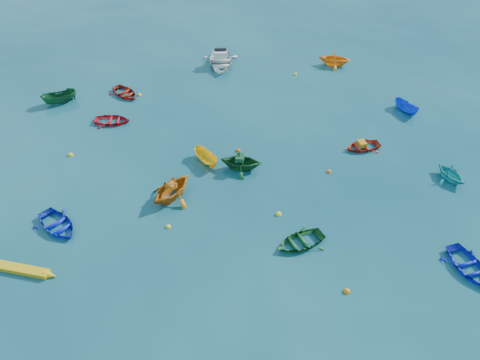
{
  "coord_description": "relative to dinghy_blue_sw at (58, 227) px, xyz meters",
  "views": [
    {
      "loc": [
        -3.4,
        -17.7,
        20.59
      ],
      "look_at": [
        0.0,
        5.0,
        0.4
      ],
      "focal_mm": 35.0,
      "sensor_mm": 36.0,
      "label": 1
    }
  ],
  "objects": [
    {
      "name": "dinghy_red_ne",
      "position": [
        20.66,
        4.8,
        0.0
      ],
      "size": [
        2.83,
        2.18,
        0.54
      ],
      "primitive_type": "imported",
      "rotation": [
        0.0,
        0.0,
        -1.44
      ],
      "color": "red",
      "rests_on": "ground"
    },
    {
      "name": "buoy_or_d",
      "position": [
        17.5,
        2.56,
        0.0
      ],
      "size": [
        0.33,
        0.33,
        0.33
      ],
      "primitive_type": "sphere",
      "color": "#F85E0D",
      "rests_on": "ground"
    },
    {
      "name": "buoy_or_c",
      "position": [
        9.65,
        4.26,
        0.0
      ],
      "size": [
        0.32,
        0.32,
        0.32
      ],
      "primitive_type": "sphere",
      "color": "orange",
      "rests_on": "ground"
    },
    {
      "name": "dinghy_red_nw",
      "position": [
        2.61,
        10.81,
        0.0
      ],
      "size": [
        3.09,
        2.47,
        0.57
      ],
      "primitive_type": "imported",
      "rotation": [
        0.0,
        0.0,
        1.38
      ],
      "color": "red",
      "rests_on": "ground"
    },
    {
      "name": "buoy_ye_d",
      "position": [
        4.62,
        14.57,
        0.0
      ],
      "size": [
        0.35,
        0.35,
        0.35
      ],
      "primitive_type": "sphere",
      "color": "yellow",
      "rests_on": "ground"
    },
    {
      "name": "tarp_orange_a",
      "position": [
        6.9,
        1.69,
        0.99
      ],
      "size": [
        0.73,
        0.73,
        0.29
      ],
      "primitive_type": "cube",
      "rotation": [
        0.0,
        0.0,
        -0.78
      ],
      "color": "orange",
      "rests_on": "dinghy_orange_w"
    },
    {
      "name": "ground",
      "position": [
        11.32,
        -2.81,
        0.0
      ],
      "size": [
        160.0,
        160.0,
        0.0
      ],
      "primitive_type": "plane",
      "color": "#0A3C4F",
      "rests_on": "ground"
    },
    {
      "name": "buoy_ye_c",
      "position": [
        6.5,
        -0.94,
        0.0
      ],
      "size": [
        0.31,
        0.31,
        0.31
      ],
      "primitive_type": "sphere",
      "color": "yellow",
      "rests_on": "ground"
    },
    {
      "name": "sampan_blue_far",
      "position": [
        25.74,
        8.93,
        0.0
      ],
      "size": [
        1.71,
        2.51,
        0.91
      ],
      "primitive_type": "imported",
      "rotation": [
        0.0,
        0.0,
        0.39
      ],
      "color": "blue",
      "rests_on": "ground"
    },
    {
      "name": "dinghy_green_n",
      "position": [
        11.65,
        3.82,
        0.0
      ],
      "size": [
        3.4,
        3.14,
        1.48
      ],
      "primitive_type": "imported",
      "rotation": [
        0.0,
        0.0,
        1.28
      ],
      "color": "#114B22",
      "rests_on": "ground"
    },
    {
      "name": "dinghy_blue_sw",
      "position": [
        0.0,
        0.0,
        0.0
      ],
      "size": [
        3.69,
        3.84,
        0.65
      ],
      "primitive_type": "imported",
      "rotation": [
        0.0,
        0.0,
        0.66
      ],
      "color": "#1021CA",
      "rests_on": "ground"
    },
    {
      "name": "dinghy_blue_se",
      "position": [
        22.66,
        -6.52,
        0.0
      ],
      "size": [
        2.67,
        3.41,
        0.64
      ],
      "primitive_type": "imported",
      "rotation": [
        0.0,
        0.0,
        0.15
      ],
      "color": "#0F1BC1",
      "rests_on": "ground"
    },
    {
      "name": "buoy_or_b",
      "position": [
        15.61,
        -6.97,
        0.0
      ],
      "size": [
        0.37,
        0.37,
        0.37
      ],
      "primitive_type": "sphere",
      "color": "orange",
      "rests_on": "ground"
    },
    {
      "name": "buoy_ye_b",
      "position": [
        -0.12,
        7.05,
        0.0
      ],
      "size": [
        0.38,
        0.38,
        0.38
      ],
      "primitive_type": "sphere",
      "color": "gold",
      "rests_on": "ground"
    },
    {
      "name": "buoy_ye_a",
      "position": [
        13.26,
        -0.9,
        0.0
      ],
      "size": [
        0.37,
        0.37,
        0.37
      ],
      "primitive_type": "sphere",
      "color": "yellow",
      "rests_on": "ground"
    },
    {
      "name": "buoy_or_e",
      "position": [
        11.72,
        5.77,
        0.0
      ],
      "size": [
        0.35,
        0.35,
        0.35
      ],
      "primitive_type": "sphere",
      "color": "#DD4F0C",
      "rests_on": "ground"
    },
    {
      "name": "dinghy_red_far",
      "position": [
        3.45,
        14.81,
        0.0
      ],
      "size": [
        3.31,
        3.49,
        0.59
      ],
      "primitive_type": "imported",
      "rotation": [
        0.0,
        0.0,
        0.63
      ],
      "color": "#A11C0D",
      "rests_on": "ground"
    },
    {
      "name": "dinghy_cyan_se",
      "position": [
        25.24,
        0.66,
        0.0
      ],
      "size": [
        2.57,
        2.78,
        1.2
      ],
      "primitive_type": "imported",
      "rotation": [
        0.0,
        0.0,
        0.32
      ],
      "color": "teal",
      "rests_on": "ground"
    },
    {
      "name": "sampan_yellow_mid",
      "position": [
        9.39,
        4.86,
        0.0
      ],
      "size": [
        1.98,
        2.59,
        0.95
      ],
      "primitive_type": "imported",
      "rotation": [
        0.0,
        0.0,
        0.5
      ],
      "color": "yellow",
      "rests_on": "ground"
    },
    {
      "name": "kayak_yellow",
      "position": [
        -1.43,
        -3.07,
        0.0
      ],
      "size": [
        3.68,
        1.83,
        0.37
      ],
      "primitive_type": null,
      "rotation": [
        0.0,
        0.0,
        1.21
      ],
      "color": "gold",
      "rests_on": "ground"
    },
    {
      "name": "dinghy_green_e",
      "position": [
        13.98,
        -3.38,
        0.0
      ],
      "size": [
        3.44,
        2.88,
        0.61
      ],
      "primitive_type": "imported",
      "rotation": [
        0.0,
        0.0,
        -1.27
      ],
      "color": "#145720",
      "rests_on": "ground"
    },
    {
      "name": "tarp_orange_b",
      "position": [
        20.56,
        4.79,
        0.43
      ],
      "size": [
        0.59,
        0.73,
        0.33
      ],
      "primitive_type": "cube",
      "rotation": [
        0.0,
        0.0,
        -1.44
      ],
      "color": "orange",
      "rests_on": "dinghy_red_ne"
    },
    {
      "name": "tarp_green_b",
      "position": [
        11.56,
        3.85,
        0.92
      ],
      "size": [
        0.75,
        0.87,
        0.36
      ],
      "primitive_type": "cube",
      "rotation": [
        0.0,
        0.0,
        1.28
      ],
      "color": "#124825",
      "rests_on": "dinghy_green_n"
    },
    {
      "name": "motorboat_white",
      "position": [
        12.04,
        18.93,
        0.0
      ],
      "size": [
        3.68,
        4.84,
        1.54
      ],
      "primitive_type": "imported",
      "rotation": [
        0.0,
        0.0,
        -0.1
      ],
      "color": "silver",
      "rests_on": "ground"
    },
    {
      "name": "buoy_ye_e",
      "position": [
        18.42,
        16.08,
        0.0
      ],
      "size": [
        0.32,
        0.32,
        0.32
      ],
      "primitive_type": "sphere",
      "color": "yellow",
      "rests_on": "ground"
    },
    {
      "name": "dinghy_orange_far",
      "position": [
        22.4,
        17.35,
        0.0
      ],
      "size": [
        3.5,
        3.26,
        1.5
      ],
      "primitive_type": "imported",
      "rotation": [
        0.0,
        0.0,
        1.23
      ],
      "color": "orange",
      "rests_on": "ground"
    },
    {
      "name": "sampan_green_far",
      "position": [
        -1.76,
        14.37,
        0.0
      ],
      "size": [
        3.01,
        1.86,
        1.09
      ],
      "primitive_type": "imported",
      "rotation": [
        0.0,
        0.0,
        -1.27
      ],
      "color": "#125028",
      "rests_on": "ground"
    },
    {
      "name": "dinghy_orange_w",
      "position": [
        6.87,
        1.65,
        0.0
      ],
      "size": [
        4.25,
        4.26,
        1.7
      ],
      "primitive_type": "imported",
      "rotation": [
        0.0,
        0.0,
        -0.78
      ],
      "color": "#BF6612",
      "rests_on": "ground"
    }
  ]
}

